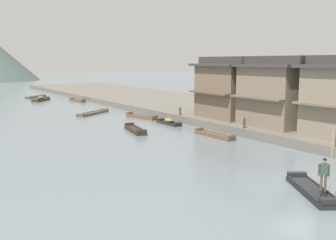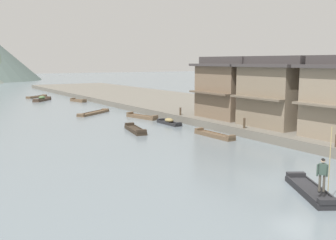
# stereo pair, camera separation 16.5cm
# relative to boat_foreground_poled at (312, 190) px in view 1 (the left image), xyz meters

# --- Properties ---
(ground_plane) EXTENTS (400.00, 400.00, 0.00)m
(ground_plane) POSITION_rel_boat_foreground_poled_xyz_m (0.97, 1.48, -0.16)
(ground_plane) COLOR slate
(riverbank_right) EXTENTS (18.00, 110.00, 0.74)m
(riverbank_right) POSITION_rel_boat_foreground_poled_xyz_m (16.15, 31.48, 0.21)
(riverbank_right) COLOR #6B665B
(riverbank_right) RESTS_ON ground
(boat_foreground_poled) EXTENTS (3.16, 4.35, 0.49)m
(boat_foreground_poled) POSITION_rel_boat_foreground_poled_xyz_m (0.00, 0.00, 0.00)
(boat_foreground_poled) COLOR #232326
(boat_foreground_poled) RESTS_ON ground
(boatman_person) EXTENTS (0.49, 0.41, 3.04)m
(boatman_person) POSITION_rel_boat_foreground_poled_xyz_m (-0.59, -1.05, 1.34)
(boatman_person) COLOR black
(boatman_person) RESTS_ON boat_foreground_poled
(boat_moored_nearest) EXTENTS (3.85, 4.32, 0.82)m
(boat_moored_nearest) POSITION_rel_boat_foreground_poled_xyz_m (1.02, 53.41, 0.12)
(boat_moored_nearest) COLOR #423328
(boat_moored_nearest) RESTS_ON ground
(boat_moored_second) EXTENTS (0.89, 3.58, 0.65)m
(boat_moored_second) POSITION_rel_boat_foreground_poled_xyz_m (5.63, 21.83, 0.07)
(boat_moored_second) COLOR #232326
(boat_moored_second) RESTS_ON ground
(boat_moored_third) EXTENTS (0.92, 4.58, 0.48)m
(boat_moored_third) POSITION_rel_boat_foreground_poled_xyz_m (5.27, 14.03, -0.00)
(boat_moored_third) COLOR brown
(boat_moored_third) RESTS_ON ground
(boat_moored_far) EXTENTS (5.27, 4.18, 0.38)m
(boat_moored_far) POSITION_rel_boat_foreground_poled_xyz_m (2.06, 33.50, -0.04)
(boat_moored_far) COLOR brown
(boat_moored_far) RESTS_ON ground
(boat_midriver_drifting) EXTENTS (1.67, 3.62, 0.52)m
(boat_midriver_drifting) POSITION_rel_boat_foreground_poled_xyz_m (5.56, 48.93, 0.02)
(boat_midriver_drifting) COLOR brown
(boat_midriver_drifting) RESTS_ON ground
(boat_midriver_upstream) EXTENTS (1.85, 4.63, 0.53)m
(boat_midriver_upstream) POSITION_rel_boat_foreground_poled_xyz_m (5.34, 27.13, 0.01)
(boat_midriver_upstream) COLOR brown
(boat_midriver_upstream) RESTS_ON ground
(boat_upstream_distant) EXTENTS (1.86, 4.57, 0.52)m
(boat_upstream_distant) POSITION_rel_boat_foreground_poled_xyz_m (0.74, 19.93, 0.01)
(boat_upstream_distant) COLOR #33281E
(boat_upstream_distant) RESTS_ON ground
(boat_crossing_west) EXTENTS (4.37, 3.90, 0.37)m
(boat_crossing_west) POSITION_rel_boat_foreground_poled_xyz_m (1.81, 60.05, -0.04)
(boat_crossing_west) COLOR brown
(boat_crossing_west) RESTS_ON ground
(house_waterfront_second) EXTENTS (6.26, 6.62, 6.14)m
(house_waterfront_second) POSITION_rel_boat_foreground_poled_xyz_m (11.12, 12.21, 3.58)
(house_waterfront_second) COLOR #7F705B
(house_waterfront_second) RESTS_ON riverbank_right
(house_waterfront_tall) EXTENTS (5.40, 6.61, 6.14)m
(house_waterfront_tall) POSITION_rel_boat_foreground_poled_xyz_m (10.69, 18.62, 3.58)
(house_waterfront_tall) COLOR #75604C
(house_waterfront_tall) RESTS_ON riverbank_right
(mooring_post_dock_mid) EXTENTS (0.20, 0.20, 0.88)m
(mooring_post_dock_mid) POSITION_rel_boat_foreground_poled_xyz_m (7.50, 12.74, 1.02)
(mooring_post_dock_mid) COLOR #473828
(mooring_post_dock_mid) RESTS_ON riverbank_right
(mooring_post_dock_far) EXTENTS (0.20, 0.20, 0.82)m
(mooring_post_dock_far) POSITION_rel_boat_foreground_poled_xyz_m (7.50, 22.52, 0.99)
(mooring_post_dock_far) COLOR #473828
(mooring_post_dock_far) RESTS_ON riverbank_right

